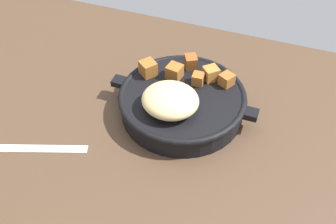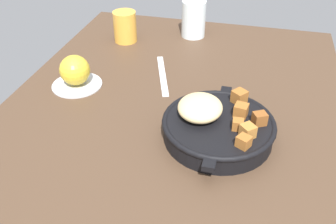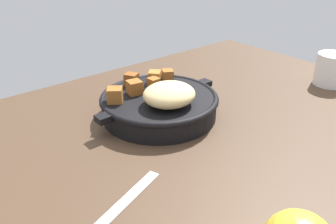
# 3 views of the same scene
# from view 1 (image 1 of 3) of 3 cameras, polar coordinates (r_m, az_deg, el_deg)

# --- Properties ---
(ground_plane) EXTENTS (1.16, 0.81, 0.02)m
(ground_plane) POSITION_cam_1_polar(r_m,az_deg,el_deg) (0.73, -4.01, -5.86)
(ground_plane) COLOR #473323
(cast_iron_skillet) EXTENTS (0.28, 0.23, 0.08)m
(cast_iron_skillet) POSITION_cam_1_polar(r_m,az_deg,el_deg) (0.76, 1.82, 1.58)
(cast_iron_skillet) COLOR black
(cast_iron_skillet) RESTS_ON ground_plane
(butter_knife) EXTENTS (0.20, 0.08, 0.00)m
(butter_knife) POSITION_cam_1_polar(r_m,az_deg,el_deg) (0.76, -18.86, -4.74)
(butter_knife) COLOR silver
(butter_knife) RESTS_ON ground_plane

